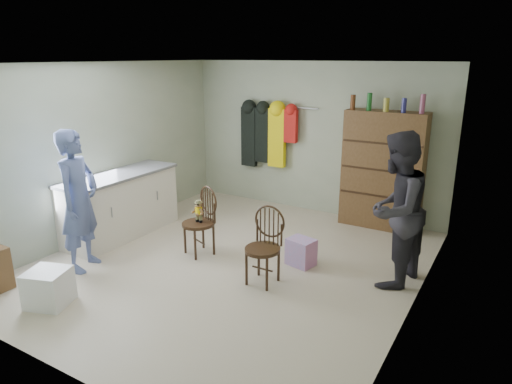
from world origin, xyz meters
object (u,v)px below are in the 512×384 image
Objects in this scene: chair_front at (201,217)px; dresser at (383,170)px; chair_far at (265,243)px; counter at (121,204)px.

dresser is (1.77, 2.23, 0.39)m from chair_front.
chair_front is 1.01× the size of chair_far.
chair_far is at bearing -104.37° from dresser.
dresser is at bearing 35.69° from counter.
chair_front reaches higher than chair_far.
chair_far is at bearing 8.60° from chair_front.
counter is 0.90× the size of dresser.
chair_far is (1.13, -0.27, -0.02)m from chair_front.
dresser reaches higher than chair_front.
chair_front is 0.45× the size of dresser.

